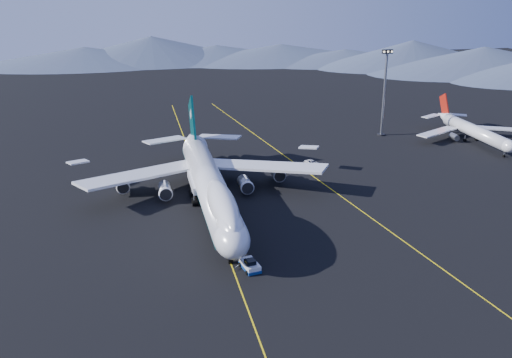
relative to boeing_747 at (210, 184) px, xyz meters
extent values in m
plane|color=black|center=(0.00, -0.03, -5.81)|extent=(500.00, 500.00, 0.00)
cube|color=yellow|center=(0.00, -0.03, -5.80)|extent=(0.25, 220.00, 0.01)
cube|color=yellow|center=(30.00, 9.97, -5.80)|extent=(28.08, 198.09, 0.01)
cone|color=#424F67|center=(-40.81, 231.40, 0.19)|extent=(100.00, 100.00, 12.00)
cone|color=#424F67|center=(36.76, 232.07, 0.19)|extent=(100.00, 100.00, 12.00)
cone|color=#424F67|center=(110.33, 207.46, 0.19)|extent=(100.00, 100.00, 12.00)
cone|color=#424F67|center=(171.87, 160.24, 0.19)|extent=(100.00, 100.00, 12.00)
cylinder|color=silver|center=(0.00, -0.03, -0.21)|extent=(6.50, 56.00, 6.50)
ellipsoid|color=silver|center=(0.00, -28.03, -0.21)|extent=(6.50, 10.40, 6.50)
ellipsoid|color=silver|center=(0.00, -18.53, 2.29)|extent=(5.13, 25.16, 5.85)
cube|color=black|center=(0.00, -30.03, 0.99)|extent=(3.60, 1.61, 1.29)
cone|color=silver|center=(0.00, 32.97, 0.59)|extent=(6.50, 12.00, 6.50)
cube|color=#04393B|center=(0.00, 0.97, -1.11)|extent=(6.24, 60.00, 1.10)
cube|color=silver|center=(0.00, 5.47, -1.31)|extent=(7.50, 13.00, 1.60)
cube|color=silver|center=(-14.50, 11.47, -0.61)|extent=(30.62, 23.28, 2.83)
cube|color=silver|center=(14.50, 11.47, -0.61)|extent=(30.62, 23.28, 2.83)
cylinder|color=slate|center=(-9.50, 7.47, -3.41)|extent=(2.90, 5.50, 2.90)
cylinder|color=slate|center=(-19.00, 13.97, -3.41)|extent=(2.90, 5.50, 2.90)
cylinder|color=slate|center=(9.50, 7.47, -3.41)|extent=(2.90, 5.50, 2.90)
cylinder|color=slate|center=(19.00, 13.97, -3.41)|extent=(2.90, 5.50, 2.90)
cube|color=#04393B|center=(0.00, 31.97, 5.59)|extent=(0.55, 14.11, 15.94)
cube|color=silver|center=(-7.50, 34.47, 0.99)|extent=(12.39, 9.47, 0.98)
cube|color=silver|center=(7.50, 34.47, 0.99)|extent=(12.39, 9.47, 0.98)
cylinder|color=black|center=(0.00, -26.53, -5.26)|extent=(0.90, 1.10, 1.10)
cube|color=silver|center=(3.00, -29.53, -5.00)|extent=(3.20, 5.13, 1.20)
cube|color=navy|center=(3.00, -29.53, -5.43)|extent=(3.35, 5.36, 0.54)
cube|color=black|center=(3.00, -29.53, -4.13)|extent=(2.02, 2.02, 0.98)
cylinder|color=silver|center=(87.89, 34.77, -2.19)|extent=(3.82, 32.18, 3.82)
ellipsoid|color=silver|center=(87.89, 18.69, -2.19)|extent=(3.82, 5.35, 3.82)
cone|color=silver|center=(87.89, 53.88, -1.79)|extent=(3.82, 7.04, 3.82)
cube|color=silver|center=(77.83, 39.80, -3.00)|extent=(16.89, 11.40, 0.35)
cube|color=silver|center=(97.94, 39.80, -3.00)|extent=(16.89, 11.40, 0.35)
cylinder|color=slate|center=(82.36, 37.29, -4.21)|extent=(1.91, 3.52, 1.91)
cylinder|color=slate|center=(93.42, 37.29, -4.21)|extent=(1.91, 3.52, 1.91)
cube|color=maroon|center=(87.89, 54.38, 2.03)|extent=(0.35, 6.86, 8.10)
imported|color=silver|center=(31.73, 24.30, -5.12)|extent=(4.11, 5.47, 1.38)
cylinder|color=black|center=(63.30, 49.51, -5.60)|extent=(2.55, 2.55, 0.43)
cylinder|color=slate|center=(63.30, 49.51, 7.49)|extent=(0.74, 0.74, 26.60)
cube|color=black|center=(63.30, 49.51, 21.11)|extent=(3.41, 0.85, 1.28)
camera|label=1|loc=(-15.25, -117.81, 43.69)|focal=40.00mm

